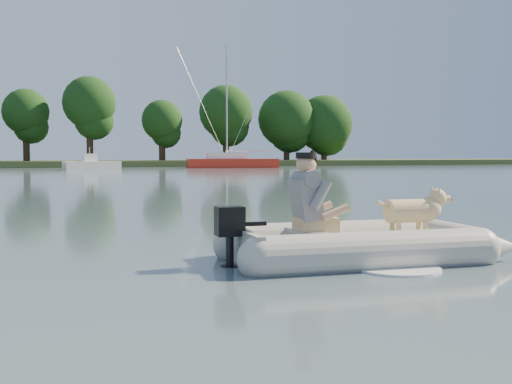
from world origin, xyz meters
name	(u,v)px	position (x,y,z in m)	size (l,w,h in m)	color
water	(320,256)	(0.00, 0.00, 0.00)	(160.00, 160.00, 0.00)	slate
shore_bank	(52,164)	(0.00, 62.00, 0.25)	(160.00, 12.00, 0.70)	#47512D
treeline	(66,114)	(1.46, 61.10, 5.39)	(75.85, 7.35, 9.27)	#332316
dinghy	(363,210)	(0.38, -0.48, 0.64)	(4.79, 3.09, 1.47)	#A6A6A1
man	(308,196)	(-0.36, -0.37, 0.83)	(0.77, 0.66, 1.15)	slate
dog	(409,215)	(1.07, -0.48, 0.55)	(1.00, 0.35, 0.66)	tan
outboard_motor	(230,239)	(-1.39, -0.35, 0.33)	(0.44, 0.31, 0.84)	black
motorboat	(92,159)	(2.30, 46.35, 0.89)	(4.65, 1.79, 1.97)	white
sailboat	(232,162)	(15.71, 50.20, 0.52)	(8.83, 3.79, 11.75)	red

